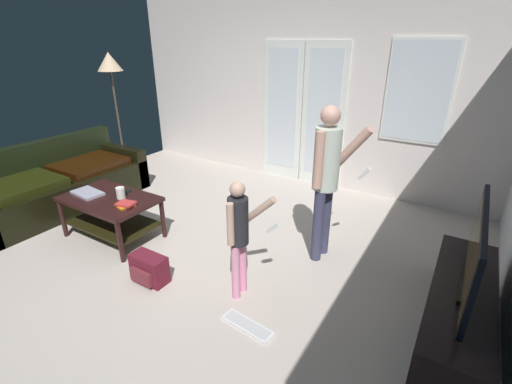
# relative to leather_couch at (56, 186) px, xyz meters

# --- Properties ---
(ground_plane) EXTENTS (5.70, 5.13, 0.02)m
(ground_plane) POSITION_rel_leather_couch_xyz_m (2.18, 0.03, -0.29)
(ground_plane) COLOR beige
(wall_back_with_doors) EXTENTS (5.70, 0.09, 2.77)m
(wall_back_with_doors) POSITION_rel_leather_couch_xyz_m (2.23, 2.56, 1.06)
(wall_back_with_doors) COLOR silver
(wall_back_with_doors) RESTS_ON ground_plane
(leather_couch) EXTENTS (0.94, 2.18, 0.81)m
(leather_couch) POSITION_rel_leather_couch_xyz_m (0.00, 0.00, 0.00)
(leather_couch) COLOR black
(leather_couch) RESTS_ON ground_plane
(coffee_table) EXTENTS (1.02, 0.64, 0.48)m
(coffee_table) POSITION_rel_leather_couch_xyz_m (1.28, -0.15, 0.07)
(coffee_table) COLOR black
(coffee_table) RESTS_ON ground_plane
(tv_stand) EXTENTS (0.43, 1.58, 0.39)m
(tv_stand) POSITION_rel_leather_couch_xyz_m (4.65, 0.27, -0.09)
(tv_stand) COLOR black
(tv_stand) RESTS_ON ground_plane
(flat_screen_tv) EXTENTS (0.08, 1.21, 0.61)m
(flat_screen_tv) POSITION_rel_leather_couch_xyz_m (4.65, 0.27, 0.42)
(flat_screen_tv) COLOR black
(flat_screen_tv) RESTS_ON tv_stand
(person_adult) EXTENTS (0.50, 0.41, 1.52)m
(person_adult) POSITION_rel_leather_couch_xyz_m (3.39, 0.70, 0.63)
(person_adult) COLOR #3A3B57
(person_adult) RESTS_ON ground_plane
(person_child) EXTENTS (0.40, 0.30, 1.05)m
(person_child) POSITION_rel_leather_couch_xyz_m (3.03, -0.22, 0.35)
(person_child) COLOR pink
(person_child) RESTS_ON ground_plane
(floor_lamp) EXTENTS (0.36, 0.36, 1.85)m
(floor_lamp) POSITION_rel_leather_couch_xyz_m (-0.33, 1.35, 1.34)
(floor_lamp) COLOR #35362C
(floor_lamp) RESTS_ON ground_plane
(backpack) EXTENTS (0.35, 0.21, 0.26)m
(backpack) POSITION_rel_leather_couch_xyz_m (2.22, -0.51, -0.15)
(backpack) COLOR maroon
(backpack) RESTS_ON ground_plane
(loose_keyboard) EXTENTS (0.45, 0.17, 0.02)m
(loose_keyboard) POSITION_rel_leather_couch_xyz_m (3.29, -0.52, -0.27)
(loose_keyboard) COLOR white
(loose_keyboard) RESTS_ON ground_plane
(laptop_closed) EXTENTS (0.37, 0.24, 0.03)m
(laptop_closed) POSITION_rel_leather_couch_xyz_m (1.01, -0.21, 0.21)
(laptop_closed) COLOR #ABACC0
(laptop_closed) RESTS_ON coffee_table
(cup_near_edge) EXTENTS (0.09, 0.09, 0.12)m
(cup_near_edge) POSITION_rel_leather_couch_xyz_m (1.41, -0.09, 0.26)
(cup_near_edge) COLOR white
(cup_near_edge) RESTS_ON coffee_table
(tv_remote_black) EXTENTS (0.16, 0.15, 0.02)m
(tv_remote_black) POSITION_rel_leather_couch_xyz_m (1.30, 0.03, 0.21)
(tv_remote_black) COLOR black
(tv_remote_black) RESTS_ON coffee_table
(book_stack) EXTENTS (0.21, 0.19, 0.04)m
(book_stack) POSITION_rel_leather_couch_xyz_m (1.61, -0.19, 0.22)
(book_stack) COLOR orange
(book_stack) RESTS_ON coffee_table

